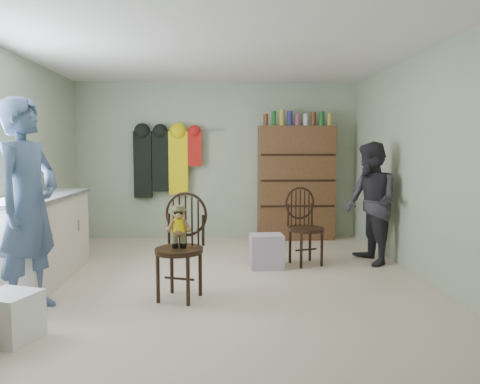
{
  "coord_description": "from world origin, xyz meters",
  "views": [
    {
      "loc": [
        -0.01,
        -5.08,
        1.43
      ],
      "look_at": [
        0.25,
        0.2,
        0.95
      ],
      "focal_mm": 35.0,
      "sensor_mm": 36.0,
      "label": 1
    }
  ],
  "objects": [
    {
      "name": "chair_far",
      "position": [
        1.07,
        0.65,
        0.52
      ],
      "size": [
        0.54,
        0.54,
        0.96
      ],
      "rotation": [
        0.0,
        0.0,
        0.32
      ],
      "color": "black",
      "rests_on": "ground"
    },
    {
      "name": "person_left",
      "position": [
        -1.67,
        -0.94,
        0.94
      ],
      "size": [
        0.63,
        0.79,
        1.88
      ],
      "primitive_type": "imported",
      "rotation": [
        0.0,
        0.0,
        1.29
      ],
      "color": "#475D82",
      "rests_on": "ground"
    },
    {
      "name": "chair_front",
      "position": [
        -0.36,
        -0.64,
        0.59
      ],
      "size": [
        0.58,
        0.58,
        1.02
      ],
      "rotation": [
        0.0,
        0.0,
        -0.33
      ],
      "color": "black",
      "rests_on": "ground"
    },
    {
      "name": "ground_plane",
      "position": [
        0.0,
        0.0,
        0.0
      ],
      "size": [
        5.0,
        5.0,
        0.0
      ],
      "primitive_type": "plane",
      "color": "beige",
      "rests_on": "ground"
    },
    {
      "name": "plastic_tub",
      "position": [
        -1.58,
        -1.59,
        0.18
      ],
      "size": [
        0.48,
        0.47,
        0.36
      ],
      "primitive_type": "cube",
      "rotation": [
        0.0,
        0.0,
        -0.35
      ],
      "color": "white",
      "rests_on": "ground"
    },
    {
      "name": "striped_bag",
      "position": [
        0.58,
        0.45,
        0.21
      ],
      "size": [
        0.41,
        0.32,
        0.41
      ],
      "primitive_type": "cube",
      "rotation": [
        0.0,
        0.0,
        0.05
      ],
      "color": "#E57280",
      "rests_on": "ground"
    },
    {
      "name": "counter",
      "position": [
        -1.95,
        0.0,
        0.47
      ],
      "size": [
        0.64,
        1.86,
        0.94
      ],
      "color": "silver",
      "rests_on": "ground"
    },
    {
      "name": "room_walls",
      "position": [
        0.0,
        0.53,
        1.58
      ],
      "size": [
        5.0,
        5.0,
        5.0
      ],
      "color": "#ACB89A",
      "rests_on": "ground"
    },
    {
      "name": "person_right",
      "position": [
        1.9,
        0.61,
        0.77
      ],
      "size": [
        0.66,
        0.81,
        1.53
      ],
      "primitive_type": "imported",
      "rotation": [
        0.0,
        0.0,
        -1.46
      ],
      "color": "#2D2B33",
      "rests_on": "ground"
    },
    {
      "name": "dresser",
      "position": [
        1.25,
        2.3,
        0.91
      ],
      "size": [
        1.2,
        0.39,
        2.05
      ],
      "color": "brown",
      "rests_on": "ground"
    },
    {
      "name": "coat_rack",
      "position": [
        -0.83,
        2.38,
        1.25
      ],
      "size": [
        1.42,
        0.12,
        1.09
      ],
      "color": "#99999E",
      "rests_on": "ground"
    }
  ]
}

